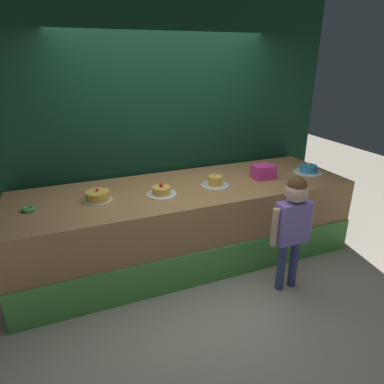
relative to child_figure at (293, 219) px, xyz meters
The scene contains 10 objects.
ground_plane 1.14m from the child_figure, 153.68° to the left, with size 12.00×12.00×0.00m, color #BCB29E.
stage_platform 1.25m from the child_figure, 127.87° to the left, with size 3.75×1.19×0.89m.
curtain_backdrop 1.95m from the child_figure, 114.20° to the left, with size 4.37×0.08×3.09m, color #113823.
child_figure is the anchor object (origin of this frame).
pink_box 0.92m from the child_figure, 75.77° to the left, with size 0.25×0.19×0.16m, color #E53AA1.
donut 2.51m from the child_figure, 158.54° to the left, with size 0.13×0.13×0.04m, color #59B259.
cake_far_left 1.93m from the child_figure, 151.50° to the left, with size 0.28×0.28×0.13m.
cake_center_left 1.35m from the child_figure, 141.68° to the left, with size 0.32×0.32×0.13m.
cake_center_right 0.97m from the child_figure, 115.83° to the left, with size 0.32×0.32×0.15m.
cake_far_right 1.21m from the child_figure, 44.32° to the left, with size 0.35×0.35×0.13m.
Camera 1 is at (-1.26, -2.70, 2.23)m, focal length 31.63 mm.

